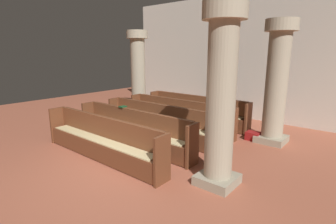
% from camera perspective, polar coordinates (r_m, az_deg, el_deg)
% --- Properties ---
extents(ground_plane, '(19.20, 19.20, 0.00)m').
position_cam_1_polar(ground_plane, '(5.72, -11.65, -12.40)').
color(ground_plane, '#AD5B42').
extents(back_wall, '(10.00, 0.16, 4.50)m').
position_cam_1_polar(back_wall, '(10.13, 16.01, 11.51)').
color(back_wall, silver).
rests_on(back_wall, ground).
extents(pew_row_0, '(3.85, 0.47, 0.96)m').
position_cam_1_polar(pew_row_0, '(9.02, 6.14, 0.58)').
color(pew_row_0, brown).
rests_on(pew_row_0, ground).
extents(pew_row_1, '(3.85, 0.46, 0.96)m').
position_cam_1_polar(pew_row_1, '(8.23, 2.33, -0.56)').
color(pew_row_1, brown).
rests_on(pew_row_1, ground).
extents(pew_row_2, '(3.85, 0.46, 0.96)m').
position_cam_1_polar(pew_row_2, '(7.48, -2.26, -1.94)').
color(pew_row_2, brown).
rests_on(pew_row_2, ground).
extents(pew_row_3, '(3.85, 0.47, 0.96)m').
position_cam_1_polar(pew_row_3, '(6.81, -7.82, -3.58)').
color(pew_row_3, brown).
rests_on(pew_row_3, ground).
extents(pew_row_4, '(3.85, 0.46, 0.96)m').
position_cam_1_polar(pew_row_4, '(6.21, -14.55, -5.52)').
color(pew_row_4, brown).
rests_on(pew_row_4, ground).
extents(pillar_aisle_side, '(0.81, 0.81, 3.25)m').
position_cam_1_polar(pillar_aisle_side, '(7.44, 22.81, 6.33)').
color(pillar_aisle_side, '#9F967E').
rests_on(pillar_aisle_side, ground).
extents(pillar_far_side, '(0.81, 0.81, 3.25)m').
position_cam_1_polar(pillar_far_side, '(10.40, -6.60, 8.88)').
color(pillar_far_side, '#9F967E').
rests_on(pillar_far_side, ground).
extents(pillar_aisle_rear, '(0.75, 0.75, 3.25)m').
position_cam_1_polar(pillar_aisle_rear, '(4.63, 11.60, 3.60)').
color(pillar_aisle_rear, '#9F967E').
rests_on(pillar_aisle_rear, ground).
extents(lectern, '(0.48, 0.45, 1.08)m').
position_cam_1_polar(lectern, '(9.52, 12.07, 0.73)').
color(lectern, brown).
rests_on(lectern, ground).
extents(hymn_book, '(0.16, 0.19, 0.03)m').
position_cam_1_polar(hymn_book, '(7.22, -9.92, 1.18)').
color(hymn_book, '#194723').
rests_on(hymn_book, pew_row_3).
extents(kneeler_box_red, '(0.37, 0.31, 0.23)m').
position_cam_1_polar(kneeler_box_red, '(7.75, 18.22, -5.04)').
color(kneeler_box_red, maroon).
rests_on(kneeler_box_red, ground).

